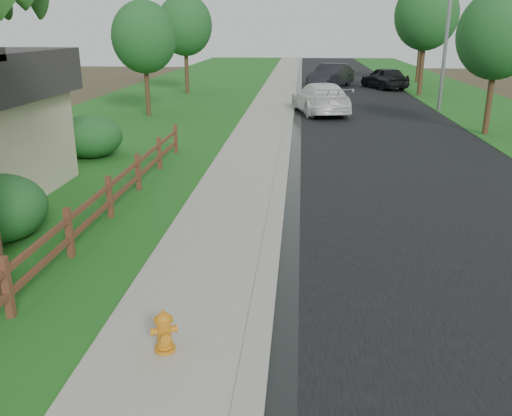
# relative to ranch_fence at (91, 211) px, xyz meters

# --- Properties ---
(road) EXTENTS (8.00, 90.00, 0.02)m
(road) POSITION_rel_ranch_fence_xyz_m (8.20, 28.60, -0.61)
(road) COLOR black
(road) RESTS_ON ground
(curb) EXTENTS (0.40, 90.00, 0.12)m
(curb) POSITION_rel_ranch_fence_xyz_m (4.00, 28.60, -0.56)
(curb) COLOR gray
(curb) RESTS_ON ground
(wet_gutter) EXTENTS (0.50, 90.00, 0.00)m
(wet_gutter) POSITION_rel_ranch_fence_xyz_m (4.35, 28.60, -0.60)
(wet_gutter) COLOR black
(wet_gutter) RESTS_ON road
(sidewalk) EXTENTS (2.20, 90.00, 0.10)m
(sidewalk) POSITION_rel_ranch_fence_xyz_m (2.70, 28.60, -0.57)
(sidewalk) COLOR gray
(sidewalk) RESTS_ON ground
(grass_strip) EXTENTS (1.60, 90.00, 0.06)m
(grass_strip) POSITION_rel_ranch_fence_xyz_m (0.80, 28.60, -0.59)
(grass_strip) COLOR #175219
(grass_strip) RESTS_ON ground
(lawn_near) EXTENTS (9.00, 90.00, 0.04)m
(lawn_near) POSITION_rel_ranch_fence_xyz_m (-4.40, 28.60, -0.60)
(lawn_near) COLOR #175219
(lawn_near) RESTS_ON ground
(verge_far) EXTENTS (6.00, 90.00, 0.04)m
(verge_far) POSITION_rel_ranch_fence_xyz_m (15.10, 28.60, -0.60)
(verge_far) COLOR #175219
(verge_far) RESTS_ON ground
(ranch_fence) EXTENTS (0.12, 16.92, 1.10)m
(ranch_fence) POSITION_rel_ranch_fence_xyz_m (0.00, 0.00, 0.00)
(ranch_fence) COLOR #472617
(ranch_fence) RESTS_ON ground
(fire_hydrant) EXTENTS (0.42, 0.35, 0.65)m
(fire_hydrant) POSITION_rel_ranch_fence_xyz_m (2.71, -4.40, -0.22)
(fire_hydrant) COLOR orange
(fire_hydrant) RESTS_ON sidewalk
(white_suv) EXTENTS (3.43, 6.02, 1.64)m
(white_suv) POSITION_rel_ranch_fence_xyz_m (5.60, 18.69, 0.22)
(white_suv) COLOR white
(white_suv) RESTS_ON road
(dark_car_mid) EXTENTS (3.46, 5.09, 1.61)m
(dark_car_mid) POSITION_rel_ranch_fence_xyz_m (10.80, 31.48, 0.21)
(dark_car_mid) COLOR black
(dark_car_mid) RESTS_ON road
(dark_car_far) EXTENTS (3.95, 5.67, 1.77)m
(dark_car_far) POSITION_rel_ranch_fence_xyz_m (6.82, 32.05, 0.29)
(dark_car_far) COLOR black
(dark_car_far) RESTS_ON road
(streetlight) EXTENTS (2.29, 0.35, 9.92)m
(streetlight) POSITION_rel_ranch_fence_xyz_m (12.11, 20.37, 5.00)
(streetlight) COLOR gray
(streetlight) RESTS_ON ground
(shrub_d) EXTENTS (2.29, 2.29, 1.53)m
(shrub_d) POSITION_rel_ranch_fence_xyz_m (-2.90, 7.60, 0.15)
(shrub_d) COLOR #19461D
(shrub_d) RESTS_ON ground
(tree_near_left) EXTENTS (3.26, 3.26, 5.77)m
(tree_near_left) POSITION_rel_ranch_fence_xyz_m (-3.40, 17.06, 3.35)
(tree_near_left) COLOR #322314
(tree_near_left) RESTS_ON ground
(tree_near_right) EXTENTS (3.34, 3.34, 6.01)m
(tree_near_right) POSITION_rel_ranch_fence_xyz_m (12.60, 13.22, 3.54)
(tree_near_right) COLOR #322314
(tree_near_right) RESTS_ON ground
(tree_mid_left) EXTENTS (3.70, 3.70, 6.61)m
(tree_mid_left) POSITION_rel_ranch_fence_xyz_m (-3.40, 27.18, 3.95)
(tree_mid_left) COLOR #322314
(tree_mid_left) RESTS_ON ground
(tree_mid_right) EXTENTS (4.13, 4.13, 7.49)m
(tree_mid_right) POSITION_rel_ranch_fence_xyz_m (12.60, 27.37, 4.58)
(tree_mid_right) COLOR #322314
(tree_mid_right) RESTS_ON ground
(tree_far_right) EXTENTS (3.57, 3.57, 6.59)m
(tree_far_right) POSITION_rel_ranch_fence_xyz_m (14.30, 36.77, 3.99)
(tree_far_right) COLOR #322314
(tree_far_right) RESTS_ON ground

